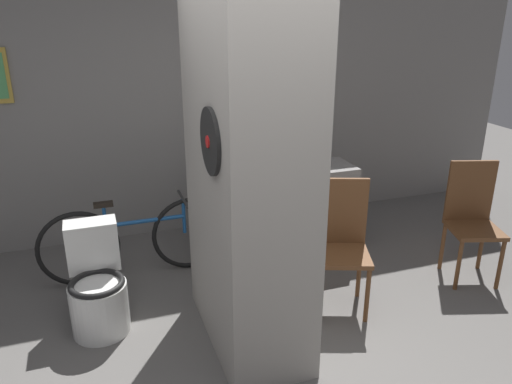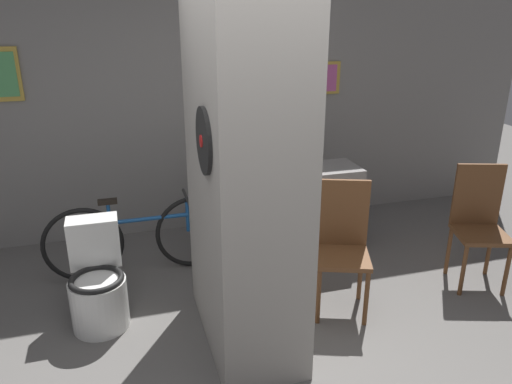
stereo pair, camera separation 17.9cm
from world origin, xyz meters
The scene contains 9 objects.
wall_back centered at (0.00, 2.63, 1.30)m, with size 8.00×0.09×2.60m.
pillar_center centered at (0.13, 0.61, 1.30)m, with size 0.61×1.22×2.60m.
counter_shelf centered at (0.82, 1.69, 0.43)m, with size 1.40×0.44×0.86m.
toilet centered at (-0.89, 1.06, 0.32)m, with size 0.42×0.58×0.77m.
chair_near_pillar centered at (0.95, 0.76, 0.56)m, with size 0.53×0.53×1.04m.
chair_by_doorway centered at (2.24, 0.80, 0.56)m, with size 0.51×0.51×1.04m.
bicycle centered at (-0.53, 1.72, 0.36)m, with size 1.65×0.42×0.74m.
bottle_tall centered at (0.86, 1.63, 0.98)m, with size 0.08×0.08×0.33m.
bottle_short centered at (0.73, 1.76, 0.95)m, with size 0.08×0.08×0.24m.
Camera 2 is at (-0.66, -2.40, 2.29)m, focal length 35.00 mm.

